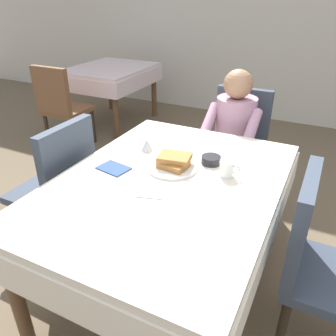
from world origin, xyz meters
TOP-DOWN VIEW (x-y plane):
  - ground_plane at (0.00, 0.00)m, footprint 14.00×14.00m
  - dining_table_main at (0.00, 0.00)m, footprint 1.12×1.52m
  - chair_diner at (0.05, 1.17)m, footprint 0.44×0.45m
  - diner_person at (0.05, 1.01)m, footprint 0.40×0.43m
  - chair_left_side at (-0.77, 0.00)m, footprint 0.45×0.44m
  - chair_right_side at (0.77, 0.00)m, footprint 0.45×0.44m
  - plate_breakfast at (-0.04, 0.13)m, footprint 0.28×0.28m
  - breakfast_stack at (-0.03, 0.13)m, footprint 0.19×0.18m
  - cup_coffee at (0.26, 0.18)m, footprint 0.11×0.08m
  - bowl_butter at (0.13, 0.28)m, footprint 0.11×0.11m
  - syrup_pitcher at (-0.28, 0.27)m, footprint 0.08×0.08m
  - fork_left_of_plate at (-0.23, 0.11)m, footprint 0.03×0.18m
  - knife_right_of_plate at (0.15, 0.11)m, footprint 0.03×0.20m
  - spoon_near_edge at (-0.02, -0.19)m, footprint 0.15×0.05m
  - napkin_folded at (-0.32, -0.02)m, footprint 0.19×0.15m
  - background_table_far at (-1.94, 2.24)m, footprint 0.92×1.12m
  - background_chair_empty at (-1.94, 1.29)m, footprint 0.44×0.45m

SIDE VIEW (x-z plane):
  - ground_plane at x=0.00m, z-range 0.00..0.00m
  - chair_diner at x=0.05m, z-range 0.06..0.99m
  - chair_left_side at x=-0.77m, z-range 0.06..0.99m
  - chair_right_side at x=0.77m, z-range 0.06..0.99m
  - background_chair_empty at x=-1.94m, z-range 0.06..0.99m
  - background_table_far at x=-1.94m, z-range 0.25..0.99m
  - dining_table_main at x=0.00m, z-range 0.28..1.02m
  - diner_person at x=0.05m, z-range 0.11..1.23m
  - fork_left_of_plate at x=-0.23m, z-range 0.74..0.74m
  - knife_right_of_plate at x=0.15m, z-range 0.74..0.74m
  - spoon_near_edge at x=-0.02m, z-range 0.74..0.74m
  - napkin_folded at x=-0.32m, z-range 0.74..0.75m
  - plate_breakfast at x=-0.04m, z-range 0.74..0.76m
  - bowl_butter at x=0.13m, z-range 0.74..0.78m
  - syrup_pitcher at x=-0.28m, z-range 0.74..0.81m
  - cup_coffee at x=0.26m, z-range 0.74..0.83m
  - breakfast_stack at x=-0.03m, z-range 0.76..0.82m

